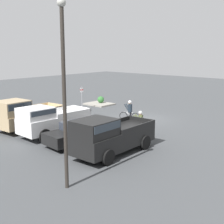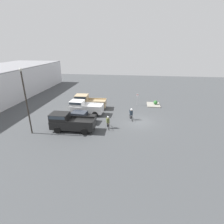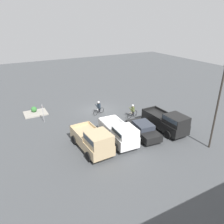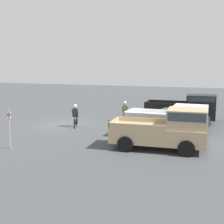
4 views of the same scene
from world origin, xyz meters
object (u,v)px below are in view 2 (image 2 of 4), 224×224
object	(u,v)px
pickup_truck_1	(84,107)
cyclist_0	(131,114)
lamppost	(26,98)
pickup_truck_2	(88,101)
fire_lane_sign	(137,98)
pickup_truck_0	(69,122)
sedan_0	(79,117)
cyclist_1	(108,122)
shrub	(155,102)

from	to	relation	value
pickup_truck_1	cyclist_0	distance (m)	7.36
lamppost	pickup_truck_2	bearing A→B (deg)	-24.59
cyclist_0	fire_lane_sign	size ratio (longest dim) A/B	0.76
pickup_truck_0	pickup_truck_2	xyz separation A→B (m)	(8.38, -0.15, 0.03)
pickup_truck_0	cyclist_0	distance (m)	8.79
pickup_truck_0	pickup_truck_2	world-z (taller)	pickup_truck_2
sedan_0	cyclist_0	bearing A→B (deg)	-77.42
sedan_0	cyclist_1	world-z (taller)	cyclist_1
lamppost	sedan_0	bearing A→B (deg)	-48.55
pickup_truck_0	shrub	bearing A→B (deg)	-45.49
sedan_0	cyclist_1	xyz separation A→B (m)	(-1.54, -4.29, 0.12)
cyclist_1	shrub	distance (m)	12.44
sedan_0	pickup_truck_1	world-z (taller)	pickup_truck_1
cyclist_1	shrub	world-z (taller)	cyclist_1
sedan_0	pickup_truck_2	size ratio (longest dim) A/B	0.89
pickup_truck_2	cyclist_0	bearing A→B (deg)	-118.08
pickup_truck_1	cyclist_0	size ratio (longest dim) A/B	2.96
cyclist_0	fire_lane_sign	bearing A→B (deg)	-7.32
pickup_truck_1	cyclist_1	world-z (taller)	pickup_truck_1
sedan_0	cyclist_0	size ratio (longest dim) A/B	2.72
pickup_truck_0	lamppost	world-z (taller)	lamppost
pickup_truck_0	sedan_0	distance (m)	2.87
pickup_truck_0	pickup_truck_1	distance (m)	5.63
sedan_0	pickup_truck_2	bearing A→B (deg)	2.80
pickup_truck_1	fire_lane_sign	distance (m)	9.74
pickup_truck_1	shrub	xyz separation A→B (m)	(5.91, -11.39, -0.62)
pickup_truck_0	sedan_0	size ratio (longest dim) A/B	1.17
cyclist_1	fire_lane_sign	bearing A→B (deg)	-20.96
pickup_truck_0	cyclist_0	xyz separation A→B (m)	(4.41, -7.59, -0.29)
cyclist_1	lamppost	world-z (taller)	lamppost
sedan_0	fire_lane_sign	distance (m)	11.50
sedan_0	fire_lane_sign	bearing A→B (deg)	-44.36
fire_lane_sign	lamppost	xyz separation A→B (m)	(-12.39, 12.76, 3.15)
pickup_truck_1	pickup_truck_2	xyz separation A→B (m)	(2.76, 0.19, 0.06)
sedan_0	fire_lane_sign	size ratio (longest dim) A/B	2.08
sedan_0	shrub	xyz separation A→B (m)	(8.72, -11.31, -0.22)
cyclist_1	pickup_truck_1	bearing A→B (deg)	45.07
sedan_0	cyclist_0	distance (m)	7.35
pickup_truck_2	cyclist_1	size ratio (longest dim) A/B	2.96
pickup_truck_1	cyclist_0	bearing A→B (deg)	-99.50
fire_lane_sign	lamppost	world-z (taller)	lamppost
pickup_truck_2	shrub	world-z (taller)	pickup_truck_2
pickup_truck_2	fire_lane_sign	xyz separation A→B (m)	(2.63, -8.30, 0.17)
cyclist_0	cyclist_1	world-z (taller)	cyclist_0
pickup_truck_2	shrub	xyz separation A→B (m)	(3.15, -11.58, -0.69)
sedan_0	shrub	bearing A→B (deg)	-52.35
sedan_0	cyclist_0	world-z (taller)	cyclist_0
sedan_0	pickup_truck_1	distance (m)	2.84
pickup_truck_1	cyclist_1	distance (m)	6.18
pickup_truck_2	lamppost	world-z (taller)	lamppost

